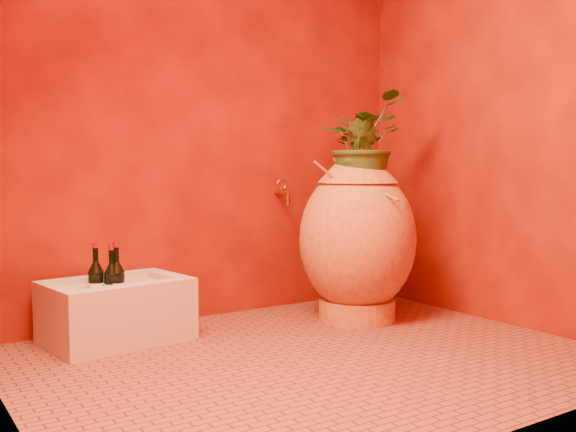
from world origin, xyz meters
TOP-DOWN VIEW (x-y plane):
  - floor at (0.00, 0.00)m, footprint 2.50×2.50m
  - wall_back at (0.00, 1.00)m, footprint 2.50×0.02m
  - wall_right at (1.25, 0.00)m, footprint 0.02×2.00m
  - amphora at (0.62, 0.45)m, footprint 0.65×0.67m
  - stone_basin at (-0.64, 0.75)m, footprint 0.71×0.53m
  - wine_bottle_a at (-0.73, 0.76)m, footprint 0.08×0.08m
  - wine_bottle_b at (-0.65, 0.70)m, footprint 0.08×0.08m
  - wine_bottle_c at (-0.67, 0.71)m, footprint 0.08×0.08m
  - wall_tap at (0.43, 0.92)m, footprint 0.07×0.15m
  - plant_main at (0.65, 0.45)m, footprint 0.62×0.58m
  - plant_side at (0.57, 0.39)m, footprint 0.25×0.26m

SIDE VIEW (x-z plane):
  - floor at x=0.00m, z-range 0.00..0.00m
  - stone_basin at x=-0.64m, z-range -0.01..0.30m
  - wine_bottle_c at x=-0.67m, z-range 0.12..0.43m
  - wine_bottle_a at x=-0.73m, z-range 0.12..0.44m
  - wine_bottle_b at x=-0.65m, z-range 0.12..0.45m
  - amphora at x=0.62m, z-range 0.00..0.92m
  - wall_tap at x=0.43m, z-range 0.63..0.79m
  - plant_side at x=0.57m, z-range 0.73..1.10m
  - plant_main at x=0.65m, z-range 0.71..1.25m
  - wall_back at x=0.00m, z-range 0.00..2.50m
  - wall_right at x=1.25m, z-range 0.00..2.50m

